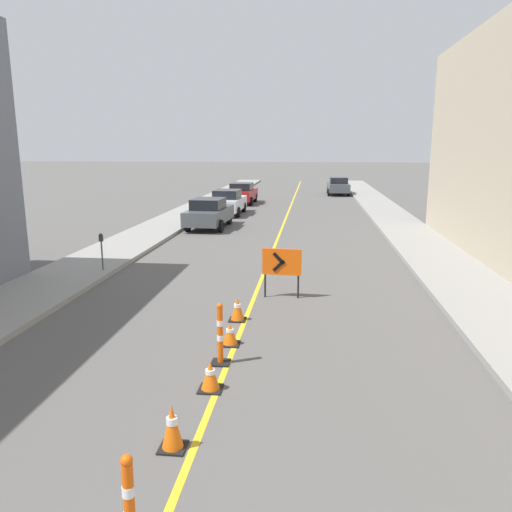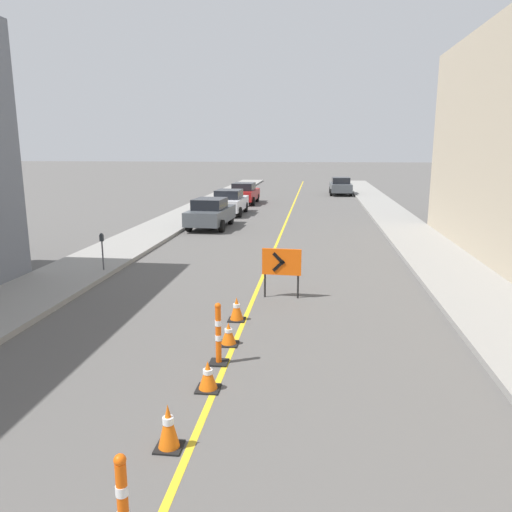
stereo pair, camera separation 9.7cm
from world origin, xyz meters
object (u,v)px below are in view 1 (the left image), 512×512
at_px(traffic_cone_fourth, 210,376).
at_px(delineator_post_rear, 220,337).
at_px(parked_car_curb_far, 242,193).
at_px(traffic_cone_farthest, 237,309).
at_px(traffic_cone_fifth, 230,334).
at_px(arrow_barricade_primary, 282,264).
at_px(parked_car_curb_mid, 228,202).
at_px(parking_meter_far_curb, 101,244).
at_px(parked_car_opposite_side, 338,186).
at_px(parked_car_curb_near, 209,213).
at_px(traffic_cone_third, 172,427).

xyz_separation_m(traffic_cone_fourth, delineator_post_rear, (-0.02, 1.11, 0.29)).
bearing_deg(parked_car_curb_far, traffic_cone_farthest, -80.19).
distance_m(traffic_cone_fifth, arrow_barricade_primary, 3.81).
bearing_deg(delineator_post_rear, traffic_cone_fifth, 88.50).
relative_size(parked_car_curb_mid, parking_meter_far_curb, 3.43).
bearing_deg(parked_car_opposite_side, traffic_cone_farthest, -98.25).
bearing_deg(delineator_post_rear, traffic_cone_fourth, -88.82).
bearing_deg(parked_car_curb_near, parking_meter_far_curb, -95.58).
bearing_deg(traffic_cone_fifth, traffic_cone_farthest, 92.61).
distance_m(parked_car_curb_near, parking_meter_far_curb, 10.34).
distance_m(parked_car_curb_near, parked_car_curb_mid, 5.54).
bearing_deg(traffic_cone_farthest, parking_meter_far_curb, 142.36).
relative_size(traffic_cone_fifth, parked_car_opposite_side, 0.12).
relative_size(traffic_cone_fourth, parked_car_curb_mid, 0.12).
xyz_separation_m(traffic_cone_farthest, parked_car_opposite_side, (4.05, 34.27, 0.50)).
distance_m(parked_car_curb_far, parking_meter_far_curb, 22.14).
height_order(traffic_cone_fourth, traffic_cone_fifth, traffic_cone_fourth).
bearing_deg(traffic_cone_farthest, parked_car_curb_far, 97.83).
xyz_separation_m(parked_car_curb_near, parking_meter_far_curb, (-1.54, -10.22, 0.25)).
xyz_separation_m(traffic_cone_fifth, traffic_cone_farthest, (-0.07, 1.57, 0.05)).
bearing_deg(parking_meter_far_curb, traffic_cone_third, -61.71).
relative_size(traffic_cone_third, parked_car_curb_near, 0.16).
xyz_separation_m(traffic_cone_fifth, parked_car_curb_near, (-3.76, 15.82, 0.55)).
distance_m(traffic_cone_third, arrow_barricade_primary, 7.64).
relative_size(traffic_cone_third, parked_car_curb_far, 0.16).
height_order(traffic_cone_third, parked_car_curb_near, parked_car_curb_near).
bearing_deg(traffic_cone_third, parked_car_curb_far, 96.29).
relative_size(traffic_cone_farthest, parked_car_curb_mid, 0.14).
bearing_deg(traffic_cone_fourth, parked_car_curb_near, 101.83).
relative_size(arrow_barricade_primary, parking_meter_far_curb, 1.13).
distance_m(delineator_post_rear, parking_meter_far_curb, 8.45).
distance_m(arrow_barricade_primary, parked_car_curb_mid, 18.32).
xyz_separation_m(delineator_post_rear, parked_car_curb_mid, (-3.67, 22.35, 0.25)).
xyz_separation_m(traffic_cone_fifth, parking_meter_far_curb, (-5.30, 5.60, 0.80)).
distance_m(traffic_cone_third, parked_car_opposite_side, 39.96).
distance_m(traffic_cone_third, traffic_cone_fourth, 1.82).
relative_size(parked_car_curb_mid, parked_car_curb_far, 1.00).
bearing_deg(arrow_barricade_primary, parked_car_curb_near, 114.37).
bearing_deg(parked_car_curb_mid, delineator_post_rear, -79.23).
bearing_deg(traffic_cone_fifth, parked_car_curb_near, 103.36).
bearing_deg(parked_car_curb_near, parked_car_curb_far, 92.53).
relative_size(arrow_barricade_primary, parked_car_opposite_side, 0.33).
relative_size(traffic_cone_third, parked_car_opposite_side, 0.16).
bearing_deg(delineator_post_rear, parked_car_curb_near, 102.52).
height_order(traffic_cone_fourth, parked_car_curb_mid, parked_car_curb_mid).
xyz_separation_m(traffic_cone_farthest, parked_car_curb_far, (-3.59, 26.10, 0.50)).
distance_m(traffic_cone_third, delineator_post_rear, 2.93).
bearing_deg(traffic_cone_fifth, parking_meter_far_curb, 133.42).
height_order(traffic_cone_fifth, parked_car_curb_far, parked_car_curb_far).
height_order(parked_car_curb_far, parked_car_opposite_side, same).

